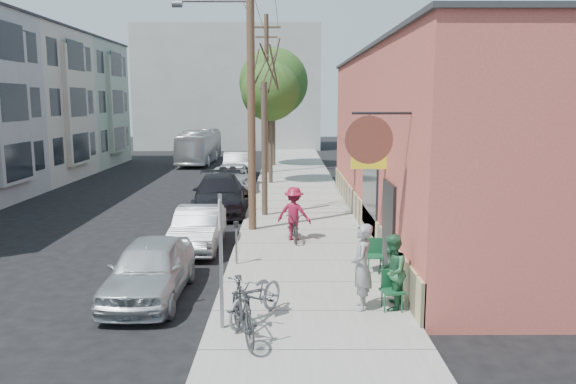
{
  "coord_description": "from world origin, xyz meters",
  "views": [
    {
      "loc": [
        3.66,
        -15.93,
        4.77
      ],
      "look_at": [
        3.74,
        4.18,
        1.5
      ],
      "focal_mm": 35.0,
      "sensor_mm": 36.0,
      "label": 1
    }
  ],
  "objects_px": {
    "tree_leafy_far": "(274,82)",
    "bus": "(200,147)",
    "patron_grey": "(362,267)",
    "parking_meter_far": "(253,191)",
    "parked_bike_b": "(257,296)",
    "cyclist": "(294,214)",
    "patio_chair_b": "(392,291)",
    "car_3": "(232,178)",
    "sign_post": "(221,249)",
    "car_1": "(198,228)",
    "parked_bike_a": "(243,310)",
    "car_0": "(150,269)",
    "tree_bare": "(264,149)",
    "tree_leafy_mid": "(270,92)",
    "car_4": "(237,165)",
    "car_2": "(220,194)",
    "patron_green": "(392,272)",
    "utility_pole_near": "(249,82)",
    "parking_meter_near": "(236,236)",
    "patio_chair_a": "(375,256)"
  },
  "relations": [
    {
      "from": "sign_post",
      "to": "car_1",
      "type": "height_order",
      "value": "sign_post"
    },
    {
      "from": "sign_post",
      "to": "car_1",
      "type": "bearing_deg",
      "value": 102.68
    },
    {
      "from": "parked_bike_b",
      "to": "car_3",
      "type": "distance_m",
      "value": 18.41
    },
    {
      "from": "patron_green",
      "to": "utility_pole_near",
      "type": "bearing_deg",
      "value": -138.9
    },
    {
      "from": "tree_bare",
      "to": "car_4",
      "type": "bearing_deg",
      "value": 99.98
    },
    {
      "from": "patron_green",
      "to": "parked_bike_a",
      "type": "xyz_separation_m",
      "value": [
        -3.21,
        -1.64,
        -0.26
      ]
    },
    {
      "from": "tree_leafy_mid",
      "to": "patio_chair_b",
      "type": "distance_m",
      "value": 20.61
    },
    {
      "from": "parking_meter_near",
      "to": "utility_pole_near",
      "type": "xyz_separation_m",
      "value": [
        0.14,
        4.42,
        4.43
      ]
    },
    {
      "from": "tree_leafy_mid",
      "to": "patron_green",
      "type": "height_order",
      "value": "tree_leafy_mid"
    },
    {
      "from": "car_2",
      "to": "utility_pole_near",
      "type": "bearing_deg",
      "value": -73.17
    },
    {
      "from": "parking_meter_near",
      "to": "patio_chair_a",
      "type": "distance_m",
      "value": 3.93
    },
    {
      "from": "patio_chair_b",
      "to": "car_3",
      "type": "relative_size",
      "value": 0.17
    },
    {
      "from": "parked_bike_a",
      "to": "patio_chair_b",
      "type": "bearing_deg",
      "value": 9.73
    },
    {
      "from": "parked_bike_a",
      "to": "car_0",
      "type": "xyz_separation_m",
      "value": [
        -2.47,
        2.76,
        -0.02
      ]
    },
    {
      "from": "bus",
      "to": "car_2",
      "type": "bearing_deg",
      "value": -78.05
    },
    {
      "from": "parking_meter_far",
      "to": "bus",
      "type": "distance_m",
      "value": 20.58
    },
    {
      "from": "tree_bare",
      "to": "tree_leafy_mid",
      "type": "relative_size",
      "value": 0.79
    },
    {
      "from": "parking_meter_near",
      "to": "parked_bike_b",
      "type": "distance_m",
      "value": 4.23
    },
    {
      "from": "patron_green",
      "to": "parked_bike_a",
      "type": "bearing_deg",
      "value": -46.55
    },
    {
      "from": "cyclist",
      "to": "car_0",
      "type": "relative_size",
      "value": 0.42
    },
    {
      "from": "tree_bare",
      "to": "parked_bike_b",
      "type": "height_order",
      "value": "tree_bare"
    },
    {
      "from": "car_1",
      "to": "car_0",
      "type": "bearing_deg",
      "value": -95.76
    },
    {
      "from": "tree_bare",
      "to": "car_1",
      "type": "xyz_separation_m",
      "value": [
        -2.0,
        -4.74,
        -2.16
      ]
    },
    {
      "from": "parking_meter_far",
      "to": "parked_bike_a",
      "type": "distance_m",
      "value": 13.15
    },
    {
      "from": "patron_green",
      "to": "bus",
      "type": "relative_size",
      "value": 0.19
    },
    {
      "from": "parking_meter_far",
      "to": "utility_pole_near",
      "type": "relative_size",
      "value": 0.12
    },
    {
      "from": "car_1",
      "to": "tree_leafy_mid",
      "type": "bearing_deg",
      "value": 81.57
    },
    {
      "from": "car_3",
      "to": "bus",
      "type": "height_order",
      "value": "bus"
    },
    {
      "from": "car_1",
      "to": "car_2",
      "type": "distance_m",
      "value": 6.04
    },
    {
      "from": "parking_meter_near",
      "to": "parked_bike_a",
      "type": "bearing_deg",
      "value": -83.69
    },
    {
      "from": "tree_leafy_mid",
      "to": "patron_grey",
      "type": "bearing_deg",
      "value": -82.63
    },
    {
      "from": "parked_bike_b",
      "to": "tree_bare",
      "type": "bearing_deg",
      "value": 119.98
    },
    {
      "from": "patron_grey",
      "to": "parking_meter_far",
      "type": "bearing_deg",
      "value": -155.47
    },
    {
      "from": "parked_bike_a",
      "to": "car_0",
      "type": "height_order",
      "value": "car_0"
    },
    {
      "from": "sign_post",
      "to": "tree_bare",
      "type": "distance_m",
      "value": 11.68
    },
    {
      "from": "utility_pole_near",
      "to": "tree_leafy_far",
      "type": "xyz_separation_m",
      "value": [
        0.41,
        20.71,
        0.66
      ]
    },
    {
      "from": "patio_chair_a",
      "to": "patio_chair_b",
      "type": "distance_m",
      "value": 2.86
    },
    {
      "from": "patron_grey",
      "to": "tree_leafy_far",
      "type": "bearing_deg",
      "value": -165.45
    },
    {
      "from": "sign_post",
      "to": "parked_bike_a",
      "type": "xyz_separation_m",
      "value": [
        0.47,
        -0.55,
        -1.09
      ]
    },
    {
      "from": "patron_grey",
      "to": "car_2",
      "type": "xyz_separation_m",
      "value": [
        -4.55,
        11.87,
        -0.34
      ]
    },
    {
      "from": "bus",
      "to": "car_0",
      "type": "bearing_deg",
      "value": -82.74
    },
    {
      "from": "parking_meter_near",
      "to": "tree_leafy_far",
      "type": "relative_size",
      "value": 0.15
    },
    {
      "from": "parked_bike_b",
      "to": "cyclist",
      "type": "bearing_deg",
      "value": 111.42
    },
    {
      "from": "utility_pole_near",
      "to": "bus",
      "type": "xyz_separation_m",
      "value": [
        -5.4,
        23.49,
        -4.13
      ]
    },
    {
      "from": "car_0",
      "to": "car_2",
      "type": "xyz_separation_m",
      "value": [
        0.45,
        10.72,
        0.06
      ]
    },
    {
      "from": "cyclist",
      "to": "car_2",
      "type": "xyz_separation_m",
      "value": [
        -3.14,
        5.52,
        -0.26
      ]
    },
    {
      "from": "tree_leafy_far",
      "to": "bus",
      "type": "distance_m",
      "value": 8.02
    },
    {
      "from": "tree_leafy_far",
      "to": "car_4",
      "type": "height_order",
      "value": "tree_leafy_far"
    },
    {
      "from": "car_0",
      "to": "bus",
      "type": "distance_m",
      "value": 30.47
    },
    {
      "from": "tree_leafy_mid",
      "to": "car_2",
      "type": "bearing_deg",
      "value": -104.23
    }
  ]
}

